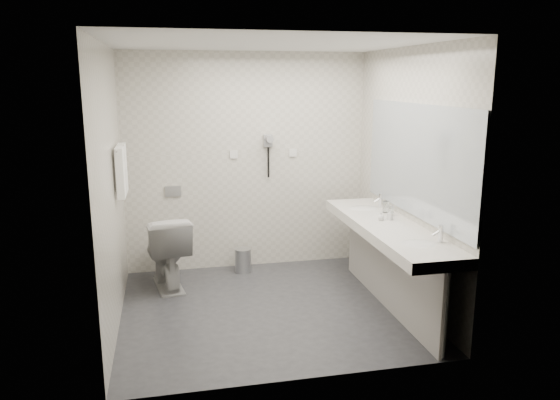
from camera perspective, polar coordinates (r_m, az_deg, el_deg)
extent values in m
plane|color=#2B2C30|center=(5.37, -1.25, -11.43)|extent=(2.80, 2.80, 0.00)
plane|color=silver|center=(4.91, -1.40, 16.27)|extent=(2.80, 2.80, 0.00)
plane|color=beige|center=(6.25, -3.57, 3.99)|extent=(2.80, 0.00, 2.80)
plane|color=beige|center=(3.75, 2.41, -1.89)|extent=(2.80, 0.00, 2.80)
plane|color=beige|center=(4.93, -17.53, 1.06)|extent=(0.00, 2.60, 2.60)
plane|color=beige|center=(5.42, 13.37, 2.33)|extent=(0.00, 2.60, 2.60)
cube|color=silver|center=(5.23, 11.33, -3.00)|extent=(0.55, 2.20, 0.10)
cube|color=#9B9692|center=(5.37, 11.38, -7.35)|extent=(0.03, 2.15, 0.75)
cylinder|color=silver|center=(4.52, 17.04, -11.60)|extent=(0.06, 0.06, 0.75)
cylinder|color=silver|center=(6.30, 7.89, -4.21)|extent=(0.06, 0.06, 0.75)
cube|color=#B2BCC6|center=(5.21, 14.27, 4.10)|extent=(0.02, 2.20, 1.05)
ellipsoid|color=silver|center=(4.66, 14.50, -4.67)|extent=(0.40, 0.31, 0.05)
ellipsoid|color=silver|center=(5.81, 8.82, -0.99)|extent=(0.40, 0.31, 0.05)
cylinder|color=silver|center=(4.72, 16.69, -3.43)|extent=(0.04, 0.04, 0.15)
cylinder|color=silver|center=(5.86, 10.63, -0.03)|extent=(0.04, 0.04, 0.15)
imported|color=white|center=(5.35, 11.60, -1.53)|extent=(0.06, 0.06, 0.10)
imported|color=white|center=(5.33, 10.68, -1.70)|extent=(0.08, 0.08, 0.08)
cylinder|color=silver|center=(5.52, 11.70, -1.14)|extent=(0.07, 0.07, 0.10)
cylinder|color=silver|center=(5.64, 11.18, -0.72)|extent=(0.08, 0.08, 0.12)
imported|color=silver|center=(5.89, -11.96, -5.31)|extent=(0.57, 0.85, 0.80)
cube|color=#B2B5BA|center=(6.22, -11.27, 0.92)|extent=(0.18, 0.02, 0.12)
cylinder|color=#B2B5BA|center=(6.29, -3.94, -6.46)|extent=(0.24, 0.24, 0.27)
cylinder|color=#B2B5BA|center=(6.24, -3.96, -5.24)|extent=(0.19, 0.19, 0.02)
cylinder|color=silver|center=(5.42, -16.70, 5.34)|extent=(0.02, 0.62, 0.02)
cube|color=white|center=(5.31, -16.55, 2.81)|extent=(0.07, 0.24, 0.48)
cube|color=white|center=(5.59, -16.35, 3.29)|extent=(0.07, 0.24, 0.48)
cube|color=gray|center=(6.23, -1.27, 6.30)|extent=(0.10, 0.04, 0.14)
cylinder|color=gray|center=(6.16, -1.15, 6.51)|extent=(0.08, 0.14, 0.08)
cylinder|color=black|center=(6.25, -1.23, 4.01)|extent=(0.02, 0.02, 0.35)
cube|color=silver|center=(6.21, -4.94, 4.84)|extent=(0.09, 0.02, 0.09)
cube|color=silver|center=(6.33, 1.38, 5.04)|extent=(0.09, 0.02, 0.09)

